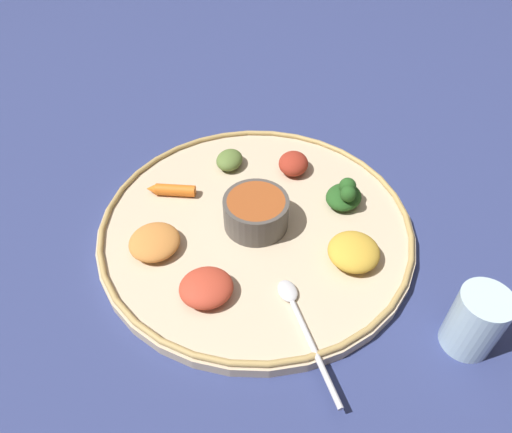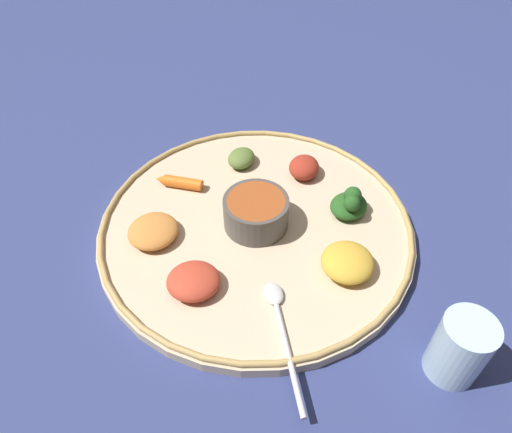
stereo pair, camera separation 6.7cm
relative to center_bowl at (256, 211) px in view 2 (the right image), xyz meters
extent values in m
plane|color=navy|center=(0.00, 0.00, -0.04)|extent=(2.40, 2.40, 0.00)
cylinder|color=#C6B293|center=(0.00, 0.00, -0.03)|extent=(0.45, 0.45, 0.02)
torus|color=tan|center=(0.00, 0.00, -0.02)|extent=(0.45, 0.45, 0.01)
cylinder|color=#4C4742|center=(0.00, 0.00, 0.00)|extent=(0.09, 0.09, 0.05)
cylinder|color=#99471E|center=(0.00, 0.00, 0.02)|extent=(0.08, 0.08, 0.01)
ellipsoid|color=silver|center=(-0.08, -0.09, -0.02)|extent=(0.04, 0.04, 0.01)
cylinder|color=silver|center=(-0.14, -0.16, -0.02)|extent=(0.10, 0.11, 0.01)
ellipsoid|color=#23511E|center=(0.10, -0.09, -0.01)|extent=(0.06, 0.06, 0.03)
sphere|color=#23511E|center=(0.09, -0.10, 0.01)|extent=(0.02, 0.02, 0.02)
sphere|color=#23511E|center=(0.10, -0.09, 0.01)|extent=(0.03, 0.03, 0.03)
sphere|color=#2D6628|center=(0.11, -0.09, 0.01)|extent=(0.02, 0.02, 0.02)
cylinder|color=orange|center=(-0.01, 0.14, -0.02)|extent=(0.04, 0.06, 0.02)
cone|color=orange|center=(-0.02, 0.17, -0.02)|extent=(0.02, 0.02, 0.02)
ellipsoid|color=#B73D28|center=(-0.14, -0.01, -0.01)|extent=(0.09, 0.09, 0.03)
ellipsoid|color=gold|center=(0.01, -0.14, -0.01)|extent=(0.09, 0.09, 0.03)
ellipsoid|color=#567033|center=(0.09, 0.10, -0.01)|extent=(0.06, 0.05, 0.02)
ellipsoid|color=#C67A38|center=(-0.11, 0.10, -0.01)|extent=(0.08, 0.08, 0.02)
ellipsoid|color=maroon|center=(0.13, 0.01, -0.01)|extent=(0.07, 0.06, 0.03)
cylinder|color=silver|center=(-0.03, -0.30, 0.00)|extent=(0.06, 0.06, 0.09)
cylinder|color=tan|center=(-0.03, -0.30, -0.02)|extent=(0.05, 0.05, 0.04)
camera|label=1|loc=(-0.40, -0.23, 0.47)|focal=32.98mm
camera|label=2|loc=(-0.37, -0.29, 0.47)|focal=32.98mm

